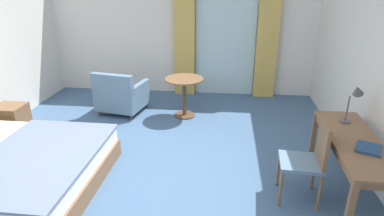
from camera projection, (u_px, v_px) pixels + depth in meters
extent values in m
cube|color=#426084|center=(146.00, 185.00, 4.03)|extent=(6.10, 7.50, 0.10)
cube|color=silver|center=(182.00, 32.00, 6.75)|extent=(5.70, 0.12, 2.58)
cube|color=silver|center=(225.00, 41.00, 6.65)|extent=(1.23, 0.02, 2.27)
cube|color=tan|center=(184.00, 38.00, 6.61)|extent=(0.42, 0.10, 2.39)
cube|color=tan|center=(267.00, 40.00, 6.45)|extent=(0.42, 0.10, 2.39)
cube|color=brown|center=(17.00, 180.00, 3.86)|extent=(1.96, 1.92, 0.23)
cube|color=white|center=(13.00, 164.00, 3.78)|extent=(1.90, 1.86, 0.20)
cube|color=slate|center=(37.00, 157.00, 3.70)|extent=(1.30, 1.89, 0.03)
cube|color=brown|center=(12.00, 120.00, 5.13)|extent=(0.44, 0.41, 0.49)
cube|color=brown|center=(2.00, 120.00, 4.90)|extent=(0.37, 0.01, 0.12)
cube|color=brown|center=(355.00, 141.00, 3.47)|extent=(0.56, 1.59, 0.04)
cube|color=brown|center=(354.00, 146.00, 3.49)|extent=(0.52, 1.51, 0.08)
cube|color=brown|center=(349.00, 140.00, 4.28)|extent=(0.06, 0.06, 0.71)
cube|color=brown|center=(349.00, 215.00, 2.94)|extent=(0.06, 0.06, 0.71)
cube|color=brown|center=(313.00, 138.00, 4.33)|extent=(0.06, 0.06, 0.71)
cube|color=slate|center=(300.00, 162.00, 3.57)|extent=(0.47, 0.46, 0.04)
cube|color=brown|center=(323.00, 143.00, 3.44)|extent=(0.07, 0.41, 0.47)
cylinder|color=brown|center=(278.00, 170.00, 3.87)|extent=(0.04, 0.04, 0.44)
cylinder|color=brown|center=(281.00, 189.00, 3.51)|extent=(0.04, 0.04, 0.44)
cylinder|color=brown|center=(313.00, 173.00, 3.80)|extent=(0.04, 0.04, 0.44)
cylinder|color=brown|center=(320.00, 193.00, 3.45)|extent=(0.04, 0.04, 0.44)
cylinder|color=#4C4C51|center=(345.00, 121.00, 3.88)|extent=(0.13, 0.13, 0.02)
cylinder|color=#4C4C51|center=(348.00, 109.00, 3.82)|extent=(0.02, 0.02, 0.32)
cone|color=#4C4C51|center=(358.00, 90.00, 3.84)|extent=(0.17, 0.16, 0.19)
cube|color=navy|center=(368.00, 148.00, 3.26)|extent=(0.32, 0.34, 0.03)
cube|color=slate|center=(123.00, 99.00, 6.03)|extent=(0.90, 0.89, 0.30)
cube|color=slate|center=(112.00, 86.00, 5.62)|extent=(0.78, 0.27, 0.41)
cube|color=slate|center=(138.00, 89.00, 5.85)|extent=(0.25, 0.76, 0.16)
cube|color=slate|center=(106.00, 85.00, 6.04)|extent=(0.25, 0.76, 0.16)
cylinder|color=#4C3D2D|center=(147.00, 105.00, 6.30)|extent=(0.04, 0.04, 0.10)
cylinder|color=#4C3D2D|center=(117.00, 101.00, 6.48)|extent=(0.04, 0.04, 0.10)
cylinder|color=#4C3D2D|center=(132.00, 117.00, 5.74)|extent=(0.04, 0.04, 0.10)
cylinder|color=#4C3D2D|center=(99.00, 113.00, 5.92)|extent=(0.04, 0.04, 0.10)
cylinder|color=brown|center=(184.00, 79.00, 5.66)|extent=(0.68, 0.68, 0.03)
cylinder|color=brown|center=(184.00, 98.00, 5.80)|extent=(0.07, 0.07, 0.68)
cylinder|color=brown|center=(185.00, 115.00, 5.92)|extent=(0.37, 0.37, 0.02)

